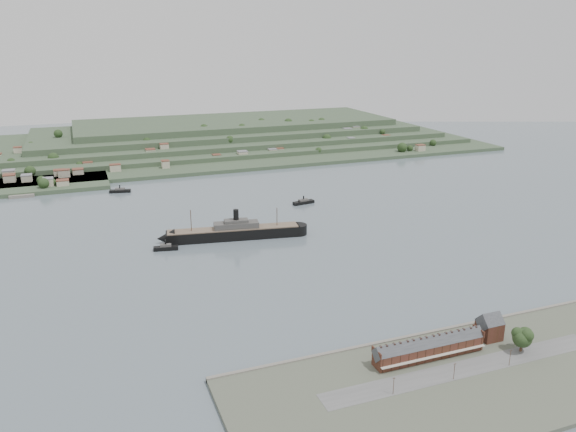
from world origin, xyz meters
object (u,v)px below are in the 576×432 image
object	(u,v)px
steamship	(230,232)
fig_tree	(523,337)
tugboat	(166,248)
gabled_building	(490,327)
terrace_row	(429,348)

from	to	relation	value
steamship	fig_tree	size ratio (longest dim) A/B	8.95
steamship	tugboat	size ratio (longest dim) A/B	6.33
tugboat	fig_tree	xyz separation A→B (m)	(134.51, -197.94, 7.74)
gabled_building	steamship	distance (m)	205.01
gabled_building	fig_tree	world-z (taller)	gabled_building
fig_tree	steamship	bearing A→B (deg)	112.80
gabled_building	steamship	bearing A→B (deg)	112.86
terrace_row	gabled_building	size ratio (longest dim) A/B	3.95
terrace_row	fig_tree	xyz separation A→B (m)	(43.85, -11.57, 2.77)
terrace_row	gabled_building	xyz separation A→B (m)	(37.50, 4.02, 1.34)
terrace_row	gabled_building	world-z (taller)	gabled_building
gabled_building	tugboat	size ratio (longest dim) A/B	0.80
steamship	tugboat	xyz separation A→B (m)	(-48.54, -6.54, -3.09)
terrace_row	steamship	bearing A→B (deg)	102.32
terrace_row	steamship	world-z (taller)	steamship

